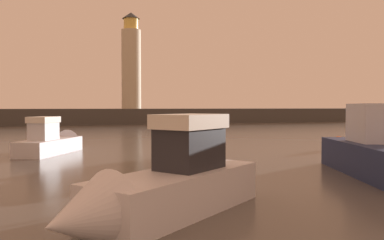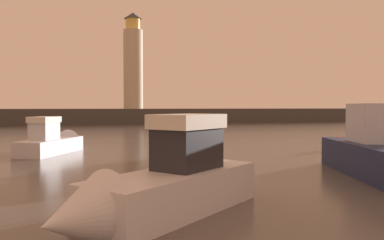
{
  "view_description": "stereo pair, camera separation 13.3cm",
  "coord_description": "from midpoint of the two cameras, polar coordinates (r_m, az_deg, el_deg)",
  "views": [
    {
      "loc": [
        -6.78,
        -2.31,
        2.7
      ],
      "look_at": [
        -1.13,
        16.21,
        2.04
      ],
      "focal_mm": 36.57,
      "sensor_mm": 36.0,
      "label": 1
    },
    {
      "loc": [
        -6.65,
        -2.35,
        2.7
      ],
      "look_at": [
        -1.13,
        16.21,
        2.04
      ],
      "focal_mm": 36.57,
      "sensor_mm": 36.0,
      "label": 2
    }
  ],
  "objects": [
    {
      "name": "ground_plane",
      "position": [
        33.18,
        -4.83,
        -2.74
      ],
      "size": [
        220.0,
        220.0,
        0.0
      ],
      "primitive_type": "plane",
      "color": "#4C4742"
    },
    {
      "name": "breakwater",
      "position": [
        62.81,
        -10.42,
        0.53
      ],
      "size": [
        91.09,
        6.29,
        2.4
      ],
      "primitive_type": "cube",
      "color": "#423F3D",
      "rests_on": "ground_plane"
    },
    {
      "name": "lighthouse",
      "position": [
        63.43,
        -8.53,
        8.17
      ],
      "size": [
        3.05,
        3.05,
        15.24
      ],
      "color": "beige",
      "rests_on": "breakwater"
    },
    {
      "name": "motorboat_1",
      "position": [
        9.56,
        -4.54,
        -9.7
      ],
      "size": [
        6.19,
        5.35,
        2.76
      ],
      "color": "silver",
      "rests_on": "ground_plane"
    },
    {
      "name": "motorboat_2",
      "position": [
        18.7,
        -1.3,
        -4.16
      ],
      "size": [
        3.72,
        6.8,
        2.46
      ],
      "color": "#1E284C",
      "rests_on": "ground_plane"
    },
    {
      "name": "motorboat_4",
      "position": [
        24.55,
        -18.93,
        -3.0
      ],
      "size": [
        4.18,
        6.1,
        2.48
      ],
      "color": "silver",
      "rests_on": "ground_plane"
    },
    {
      "name": "mooring_buoy",
      "position": [
        26.63,
        20.85,
        -3.12
      ],
      "size": [
        0.82,
        0.82,
        0.82
      ],
      "primitive_type": "sphere",
      "color": "#EA5919",
      "rests_on": "ground_plane"
    }
  ]
}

